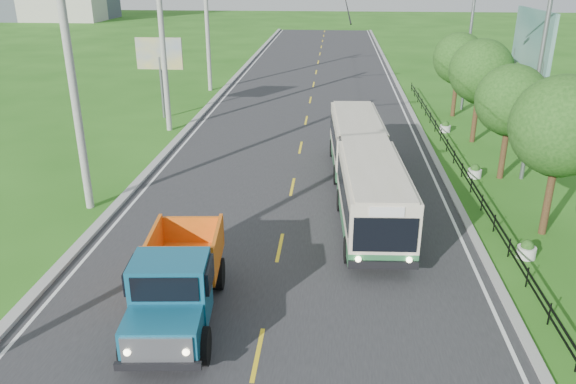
# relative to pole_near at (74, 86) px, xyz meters

# --- Properties ---
(ground) EXTENTS (240.00, 240.00, 0.00)m
(ground) POSITION_rel_pole_near_xyz_m (8.26, -9.00, -5.09)
(ground) COLOR #255D16
(ground) RESTS_ON ground
(road) EXTENTS (14.00, 120.00, 0.02)m
(road) POSITION_rel_pole_near_xyz_m (8.26, 11.00, -5.08)
(road) COLOR #28282B
(road) RESTS_ON ground
(curb_left) EXTENTS (0.40, 120.00, 0.15)m
(curb_left) POSITION_rel_pole_near_xyz_m (1.06, 11.00, -5.02)
(curb_left) COLOR #9E9E99
(curb_left) RESTS_ON ground
(curb_right) EXTENTS (0.30, 120.00, 0.10)m
(curb_right) POSITION_rel_pole_near_xyz_m (15.41, 11.00, -5.04)
(curb_right) COLOR #9E9E99
(curb_right) RESTS_ON ground
(edge_line_left) EXTENTS (0.12, 120.00, 0.00)m
(edge_line_left) POSITION_rel_pole_near_xyz_m (1.61, 11.00, -5.07)
(edge_line_left) COLOR silver
(edge_line_left) RESTS_ON road
(edge_line_right) EXTENTS (0.12, 120.00, 0.00)m
(edge_line_right) POSITION_rel_pole_near_xyz_m (14.91, 11.00, -5.07)
(edge_line_right) COLOR silver
(edge_line_right) RESTS_ON road
(centre_dash) EXTENTS (0.12, 2.20, 0.00)m
(centre_dash) POSITION_rel_pole_near_xyz_m (8.26, -9.00, -5.07)
(centre_dash) COLOR yellow
(centre_dash) RESTS_ON road
(railing_right) EXTENTS (0.04, 40.00, 0.60)m
(railing_right) POSITION_rel_pole_near_xyz_m (16.26, 5.00, -4.79)
(railing_right) COLOR black
(railing_right) RESTS_ON ground
(pole_near) EXTENTS (3.51, 0.32, 10.00)m
(pole_near) POSITION_rel_pole_near_xyz_m (0.00, 0.00, 0.00)
(pole_near) COLOR gray
(pole_near) RESTS_ON ground
(pole_mid) EXTENTS (3.51, 0.32, 10.00)m
(pole_mid) POSITION_rel_pole_near_xyz_m (0.00, 12.00, 0.00)
(pole_mid) COLOR gray
(pole_mid) RESTS_ON ground
(pole_far) EXTENTS (3.51, 0.32, 10.00)m
(pole_far) POSITION_rel_pole_near_xyz_m (0.00, 24.00, 0.00)
(pole_far) COLOR gray
(pole_far) RESTS_ON ground
(tree_third) EXTENTS (3.60, 3.62, 6.00)m
(tree_third) POSITION_rel_pole_near_xyz_m (18.12, -0.86, -1.11)
(tree_third) COLOR #382314
(tree_third) RESTS_ON ground
(tree_fourth) EXTENTS (3.24, 3.31, 5.40)m
(tree_fourth) POSITION_rel_pole_near_xyz_m (18.12, 5.14, -1.51)
(tree_fourth) COLOR #382314
(tree_fourth) RESTS_ON ground
(tree_fifth) EXTENTS (3.48, 3.52, 5.80)m
(tree_fifth) POSITION_rel_pole_near_xyz_m (18.12, 11.14, -1.24)
(tree_fifth) COLOR #382314
(tree_fifth) RESTS_ON ground
(tree_back) EXTENTS (3.30, 3.36, 5.50)m
(tree_back) POSITION_rel_pole_near_xyz_m (18.12, 17.14, -1.44)
(tree_back) COLOR #382314
(tree_back) RESTS_ON ground
(streetlight_mid) EXTENTS (3.02, 0.20, 9.07)m
(streetlight_mid) POSITION_rel_pole_near_xyz_m (18.90, 5.00, -0.19)
(streetlight_mid) COLOR slate
(streetlight_mid) RESTS_ON ground
(streetlight_far) EXTENTS (3.02, 0.20, 9.07)m
(streetlight_far) POSITION_rel_pole_near_xyz_m (18.90, 19.00, -0.19)
(streetlight_far) COLOR slate
(streetlight_far) RESTS_ON ground
(planter_near) EXTENTS (0.64, 0.64, 0.67)m
(planter_near) POSITION_rel_pole_near_xyz_m (16.86, -3.00, -4.81)
(planter_near) COLOR silver
(planter_near) RESTS_ON ground
(planter_mid) EXTENTS (0.64, 0.64, 0.67)m
(planter_mid) POSITION_rel_pole_near_xyz_m (16.86, 5.00, -4.81)
(planter_mid) COLOR silver
(planter_mid) RESTS_ON ground
(planter_far) EXTENTS (0.64, 0.64, 0.67)m
(planter_far) POSITION_rel_pole_near_xyz_m (16.86, 13.00, -4.81)
(planter_far) COLOR silver
(planter_far) RESTS_ON ground
(billboard_left) EXTENTS (3.00, 0.20, 5.20)m
(billboard_left) POSITION_rel_pole_near_xyz_m (-1.24, 15.00, -1.23)
(billboard_left) COLOR slate
(billboard_left) RESTS_ON ground
(billboard_right) EXTENTS (0.24, 6.00, 7.30)m
(billboard_right) POSITION_rel_pole_near_xyz_m (20.56, 11.00, 0.25)
(billboard_right) COLOR slate
(billboard_right) RESTS_ON ground
(bus) EXTENTS (2.98, 13.95, 2.67)m
(bus) POSITION_rel_pole_near_xyz_m (11.38, 1.86, -3.49)
(bus) COLOR #286539
(bus) RESTS_ON ground
(dump_truck) EXTENTS (2.61, 5.74, 2.34)m
(dump_truck) POSITION_rel_pole_near_xyz_m (5.82, -7.58, -3.77)
(dump_truck) COLOR #135573
(dump_truck) RESTS_ON ground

